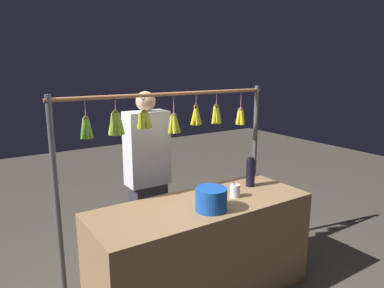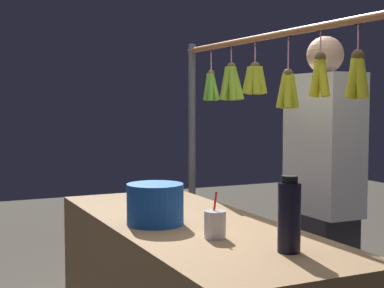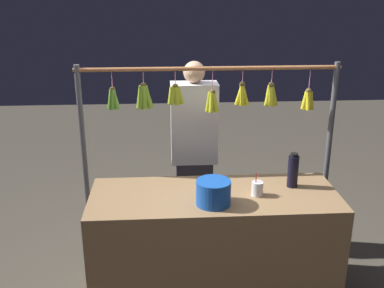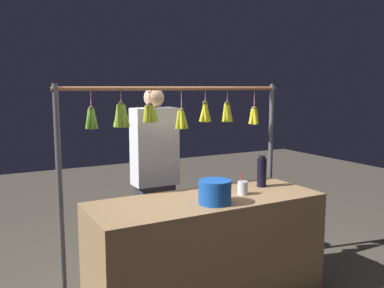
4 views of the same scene
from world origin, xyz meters
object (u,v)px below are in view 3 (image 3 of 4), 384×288
Objects in this scene: blue_bucket at (213,193)px; vendor_person at (194,157)px; water_bottle at (293,171)px; drink_cup at (257,189)px.

vendor_person is (0.07, -0.93, -0.10)m from blue_bucket.
blue_bucket is 0.14× the size of vendor_person.
water_bottle is at bearing 135.48° from vendor_person.
water_bottle reaches higher than drink_cup.
vendor_person reaches higher than water_bottle.
blue_bucket is 0.93m from vendor_person.
water_bottle is 0.33m from drink_cup.
vendor_person is (0.40, -0.81, -0.06)m from drink_cup.
blue_bucket is 1.37× the size of drink_cup.
blue_bucket is 0.35m from drink_cup.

